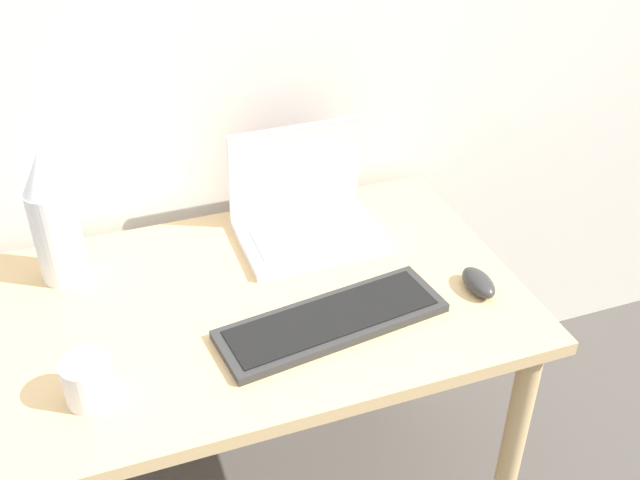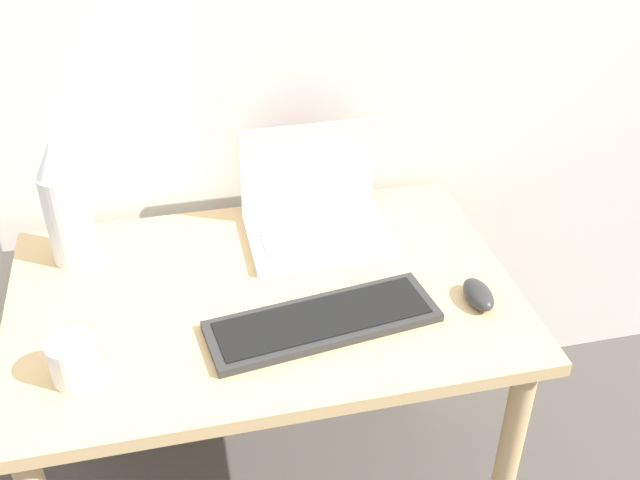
# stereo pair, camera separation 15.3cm
# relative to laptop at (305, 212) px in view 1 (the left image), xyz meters

# --- Properties ---
(desk) EXTENTS (1.04, 0.68, 0.71)m
(desk) POSITION_rel_laptop_xyz_m (-0.15, -0.19, -0.15)
(desk) COLOR tan
(desk) RESTS_ON ground_plane
(laptop) EXTENTS (0.31, 0.24, 0.25)m
(laptop) POSITION_rel_laptop_xyz_m (0.00, 0.00, 0.00)
(laptop) COLOR silver
(laptop) RESTS_ON desk
(keyboard) EXTENTS (0.47, 0.21, 0.02)m
(keyboard) POSITION_rel_laptop_xyz_m (-0.06, -0.33, -0.04)
(keyboard) COLOR #2D2D2D
(keyboard) RESTS_ON desk
(mouse) EXTENTS (0.05, 0.10, 0.04)m
(mouse) POSITION_rel_laptop_xyz_m (0.27, -0.33, -0.03)
(mouse) COLOR #2D2D2D
(mouse) RESTS_ON desk
(vase) EXTENTS (0.10, 0.10, 0.30)m
(vase) POSITION_rel_laptop_xyz_m (-0.53, 0.01, 0.09)
(vase) COLOR white
(vase) RESTS_ON desk
(mug) EXTENTS (0.09, 0.09, 0.08)m
(mug) POSITION_rel_laptop_xyz_m (-0.52, -0.37, -0.01)
(mug) COLOR white
(mug) RESTS_ON desk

